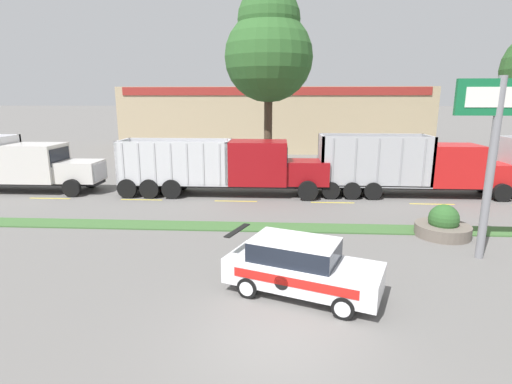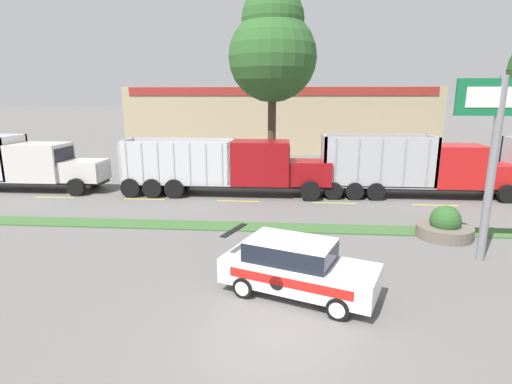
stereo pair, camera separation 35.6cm
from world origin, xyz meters
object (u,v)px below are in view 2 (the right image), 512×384
(rally_car, at_px, (296,267))
(dump_truck_lead, at_px, (433,170))
(dump_truck_far_right, at_px, (21,166))
(store_sign_post, at_px, (497,132))
(stone_planter, at_px, (445,227))
(dump_truck_mid, at_px, (243,168))

(rally_car, bearing_deg, dump_truck_lead, 57.49)
(dump_truck_far_right, relative_size, rally_car, 2.63)
(dump_truck_lead, distance_m, store_sign_post, 10.08)
(dump_truck_lead, bearing_deg, rally_car, -122.51)
(dump_truck_far_right, height_order, stone_planter, dump_truck_far_right)
(dump_truck_lead, height_order, dump_truck_far_right, dump_truck_lead)
(dump_truck_lead, xyz_separation_m, stone_planter, (-1.87, -7.21, -1.16))
(dump_truck_mid, height_order, stone_planter, dump_truck_mid)
(dump_truck_mid, bearing_deg, rally_car, -76.50)
(dump_truck_lead, height_order, rally_car, dump_truck_lead)
(dump_truck_lead, height_order, dump_truck_mid, dump_truck_lead)
(dump_truck_far_right, xyz_separation_m, store_sign_post, (23.50, -9.27, 2.97))
(stone_planter, bearing_deg, dump_truck_mid, 143.55)
(dump_truck_far_right, bearing_deg, dump_truck_mid, -0.70)
(rally_car, bearing_deg, dump_truck_mid, 103.50)
(rally_car, bearing_deg, stone_planter, 41.40)
(dump_truck_mid, xyz_separation_m, store_sign_post, (9.57, -9.10, 2.88))
(dump_truck_mid, relative_size, rally_car, 2.55)
(dump_truck_mid, distance_m, rally_car, 12.62)
(rally_car, bearing_deg, dump_truck_far_right, 143.64)
(dump_truck_mid, height_order, store_sign_post, store_sign_post)
(dump_truck_mid, xyz_separation_m, dump_truck_far_right, (-13.93, 0.17, -0.09))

